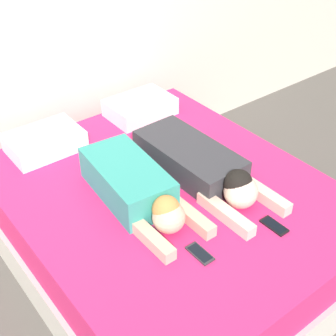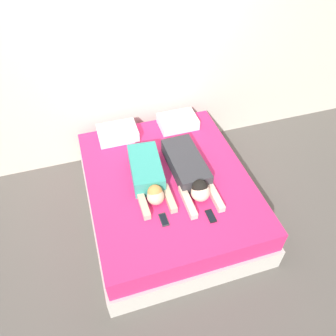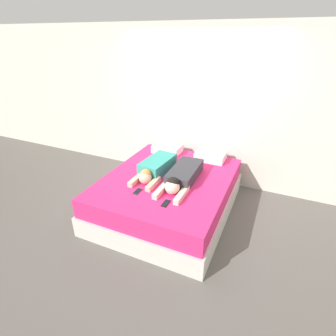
{
  "view_description": "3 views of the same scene",
  "coord_description": "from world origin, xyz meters",
  "px_view_note": "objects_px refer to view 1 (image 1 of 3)",
  "views": [
    {
      "loc": [
        -1.35,
        -1.73,
        2.31
      ],
      "look_at": [
        0.0,
        0.0,
        0.72
      ],
      "focal_mm": 50.0,
      "sensor_mm": 36.0,
      "label": 1
    },
    {
      "loc": [
        -0.71,
        -2.31,
        3.18
      ],
      "look_at": [
        0.0,
        0.0,
        0.72
      ],
      "focal_mm": 35.0,
      "sensor_mm": 36.0,
      "label": 2
    },
    {
      "loc": [
        1.36,
        -3.01,
        2.4
      ],
      "look_at": [
        0.0,
        0.0,
        0.72
      ],
      "focal_mm": 28.0,
      "sensor_mm": 36.0,
      "label": 3
    }
  ],
  "objects_px": {
    "pillow_head_left": "(45,141)",
    "person_right": "(202,166)",
    "bed": "(168,224)",
    "person_left": "(136,188)",
    "cell_phone_left": "(200,253)",
    "cell_phone_right": "(274,226)",
    "pillow_head_right": "(140,107)"
  },
  "relations": [
    {
      "from": "person_right",
      "to": "cell_phone_left",
      "type": "height_order",
      "value": "person_right"
    },
    {
      "from": "person_left",
      "to": "cell_phone_right",
      "type": "xyz_separation_m",
      "value": [
        0.46,
        -0.63,
        -0.09
      ]
    },
    {
      "from": "bed",
      "to": "cell_phone_right",
      "type": "bearing_deg",
      "value": -68.09
    },
    {
      "from": "bed",
      "to": "pillow_head_left",
      "type": "relative_size",
      "value": 4.48
    },
    {
      "from": "bed",
      "to": "person_left",
      "type": "height_order",
      "value": "person_left"
    },
    {
      "from": "pillow_head_right",
      "to": "person_left",
      "type": "bearing_deg",
      "value": -126.4
    },
    {
      "from": "pillow_head_right",
      "to": "cell_phone_right",
      "type": "height_order",
      "value": "pillow_head_right"
    },
    {
      "from": "pillow_head_right",
      "to": "person_left",
      "type": "distance_m",
      "value": 1.02
    },
    {
      "from": "cell_phone_left",
      "to": "bed",
      "type": "bearing_deg",
      "value": 68.72
    },
    {
      "from": "pillow_head_right",
      "to": "cell_phone_left",
      "type": "distance_m",
      "value": 1.48
    },
    {
      "from": "pillow_head_left",
      "to": "person_left",
      "type": "relative_size",
      "value": 0.52
    },
    {
      "from": "pillow_head_left",
      "to": "cell_phone_right",
      "type": "distance_m",
      "value": 1.58
    },
    {
      "from": "person_left",
      "to": "pillow_head_right",
      "type": "bearing_deg",
      "value": 53.6
    },
    {
      "from": "bed",
      "to": "person_right",
      "type": "distance_m",
      "value": 0.44
    },
    {
      "from": "person_left",
      "to": "person_right",
      "type": "xyz_separation_m",
      "value": [
        0.44,
        -0.06,
        -0.01
      ]
    },
    {
      "from": "pillow_head_left",
      "to": "cell_phone_right",
      "type": "bearing_deg",
      "value": -66.35
    },
    {
      "from": "bed",
      "to": "cell_phone_left",
      "type": "distance_m",
      "value": 0.63
    },
    {
      "from": "cell_phone_left",
      "to": "pillow_head_right",
      "type": "bearing_deg",
      "value": 66.46
    },
    {
      "from": "pillow_head_right",
      "to": "person_right",
      "type": "bearing_deg",
      "value": -100.34
    },
    {
      "from": "bed",
      "to": "pillow_head_right",
      "type": "distance_m",
      "value": 0.98
    },
    {
      "from": "pillow_head_left",
      "to": "person_left",
      "type": "height_order",
      "value": "person_left"
    },
    {
      "from": "pillow_head_right",
      "to": "cell_phone_left",
      "type": "xyz_separation_m",
      "value": [
        -0.59,
        -1.35,
        -0.06
      ]
    },
    {
      "from": "cell_phone_right",
      "to": "cell_phone_left",
      "type": "bearing_deg",
      "value": 168.21
    },
    {
      "from": "person_left",
      "to": "person_right",
      "type": "relative_size",
      "value": 0.87
    },
    {
      "from": "pillow_head_right",
      "to": "person_left",
      "type": "height_order",
      "value": "person_left"
    },
    {
      "from": "person_left",
      "to": "cell_phone_left",
      "type": "distance_m",
      "value": 0.54
    },
    {
      "from": "pillow_head_left",
      "to": "person_right",
      "type": "relative_size",
      "value": 0.45
    },
    {
      "from": "cell_phone_right",
      "to": "bed",
      "type": "bearing_deg",
      "value": 111.91
    },
    {
      "from": "cell_phone_right",
      "to": "person_right",
      "type": "bearing_deg",
      "value": 92.11
    },
    {
      "from": "bed",
      "to": "person_right",
      "type": "relative_size",
      "value": 2.02
    },
    {
      "from": "pillow_head_left",
      "to": "bed",
      "type": "bearing_deg",
      "value": -65.09
    },
    {
      "from": "person_left",
      "to": "cell_phone_left",
      "type": "relative_size",
      "value": 5.87
    }
  ]
}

